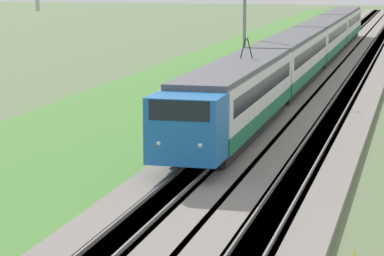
% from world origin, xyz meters
% --- Properties ---
extents(ballast_main, '(240.00, 4.40, 0.30)m').
position_xyz_m(ballast_main, '(50.00, 0.00, 0.15)').
color(ballast_main, gray).
rests_on(ballast_main, ground).
extents(ballast_adjacent, '(240.00, 4.40, 0.30)m').
position_xyz_m(ballast_adjacent, '(50.00, -4.17, 0.15)').
color(ballast_adjacent, gray).
rests_on(ballast_adjacent, ground).
extents(track_main, '(240.00, 1.57, 0.45)m').
position_xyz_m(track_main, '(50.00, 0.00, 0.16)').
color(track_main, '#4C4238').
rests_on(track_main, ground).
extents(track_adjacent, '(240.00, 1.57, 0.45)m').
position_xyz_m(track_adjacent, '(50.00, -4.17, 0.16)').
color(track_adjacent, '#4C4238').
rests_on(track_adjacent, ground).
extents(grass_verge, '(240.00, 13.50, 0.12)m').
position_xyz_m(grass_verge, '(50.00, 6.86, 0.06)').
color(grass_verge, '#4C8438').
rests_on(grass_verge, ground).
extents(passenger_train, '(80.34, 3.02, 4.96)m').
position_xyz_m(passenger_train, '(57.94, 0.00, 2.31)').
color(passenger_train, blue).
rests_on(passenger_train, ground).
extents(catenary_mast_mid, '(0.22, 2.56, 8.58)m').
position_xyz_m(catenary_mast_mid, '(44.33, 2.61, 4.43)').
color(catenary_mast_mid, slate).
rests_on(catenary_mast_mid, ground).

